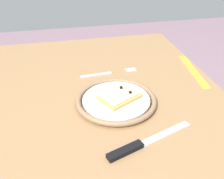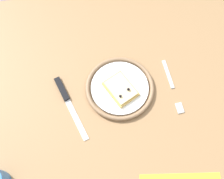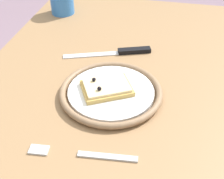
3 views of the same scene
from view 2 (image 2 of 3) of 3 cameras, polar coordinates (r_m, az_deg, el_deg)
name	(u,v)px [view 2 (image 2 of 3)]	position (r m, az deg, el deg)	size (l,w,h in m)	color
ground_plane	(111,133)	(1.69, -0.17, -8.67)	(6.00, 6.00, 0.00)	gray
dining_table	(111,89)	(1.07, -0.27, 0.07)	(1.10, 0.78, 0.75)	#936D47
plate	(120,88)	(0.95, 1.56, 0.36)	(0.23, 0.23, 0.02)	white
pizza_slice_near	(121,89)	(0.94, 1.75, 0.14)	(0.12, 0.13, 0.03)	tan
knife	(66,97)	(0.96, -9.31, -1.52)	(0.10, 0.23, 0.01)	silver
fork	(172,86)	(0.98, 12.05, 0.62)	(0.03, 0.20, 0.00)	#BBBBBB
measuring_tape	(180,178)	(0.91, 13.56, -16.89)	(0.24, 0.02, 0.00)	yellow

